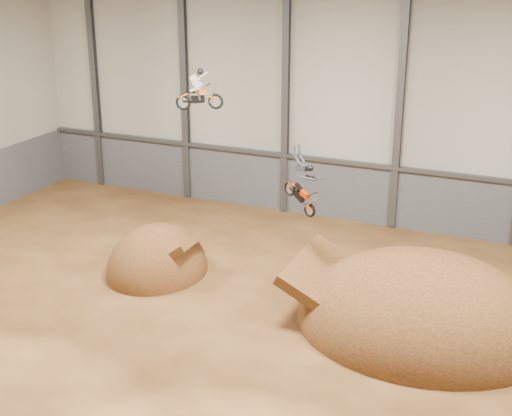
{
  "coord_description": "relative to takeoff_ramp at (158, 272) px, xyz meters",
  "views": [
    {
      "loc": [
        11.56,
        -23.4,
        14.96
      ],
      "look_at": [
        -0.47,
        4.0,
        4.17
      ],
      "focal_mm": 50.0,
      "sensor_mm": 36.0,
      "label": 1
    }
  ],
  "objects": [
    {
      "name": "steel_column_3",
      "position": [
        9.15,
        10.75,
        7.0
      ],
      "size": [
        0.4,
        0.36,
        13.9
      ],
      "primitive_type": "cube",
      "color": "#47494F",
      "rests_on": "ground"
    },
    {
      "name": "fmx_rider_b",
      "position": [
        7.19,
        0.27,
        5.68
      ],
      "size": [
        3.51,
        2.22,
        3.35
      ],
      "primitive_type": null,
      "rotation": [
        0.0,
        0.48,
        -0.45
      ],
      "color": "#AC2505"
    },
    {
      "name": "landing_ramp",
      "position": [
        13.04,
        -0.18,
        0.0
      ],
      "size": [
        10.66,
        9.43,
        6.15
      ],
      "primitive_type": "ellipsoid",
      "color": "#402410",
      "rests_on": "ground"
    },
    {
      "name": "back_wall",
      "position": [
        5.82,
        10.95,
        7.0
      ],
      "size": [
        40.0,
        0.1,
        14.0
      ],
      "primitive_type": "cube",
      "color": "#B3AF9F",
      "rests_on": "ground"
    },
    {
      "name": "steel_column_2",
      "position": [
        2.49,
        10.75,
        7.0
      ],
      "size": [
        0.4,
        0.36,
        13.9
      ],
      "primitive_type": "cube",
      "color": "#47494F",
      "rests_on": "ground"
    },
    {
      "name": "lower_band_back",
      "position": [
        5.82,
        10.85,
        1.75
      ],
      "size": [
        39.8,
        0.18,
        3.5
      ],
      "primitive_type": "cube",
      "color": "#54565B",
      "rests_on": "ground"
    },
    {
      "name": "floor",
      "position": [
        5.82,
        -4.05,
        0.0
      ],
      "size": [
        40.0,
        40.0,
        0.0
      ],
      "primitive_type": "plane",
      "color": "#4C2D14",
      "rests_on": "ground"
    },
    {
      "name": "steel_rail",
      "position": [
        5.82,
        10.7,
        3.55
      ],
      "size": [
        39.8,
        0.35,
        0.2
      ],
      "primitive_type": "cube",
      "color": "#47494F",
      "rests_on": "lower_band_back"
    },
    {
      "name": "takeoff_ramp",
      "position": [
        0.0,
        0.0,
        0.0
      ],
      "size": [
        4.82,
        5.56,
        4.82
      ],
      "primitive_type": "ellipsoid",
      "color": "#402410",
      "rests_on": "ground"
    },
    {
      "name": "steel_column_0",
      "position": [
        -10.85,
        10.75,
        7.0
      ],
      "size": [
        0.4,
        0.36,
        13.9
      ],
      "primitive_type": "cube",
      "color": "#47494F",
      "rests_on": "ground"
    },
    {
      "name": "fmx_rider_a",
      "position": [
        1.51,
        2.08,
        8.94
      ],
      "size": [
        2.61,
        1.35,
        2.28
      ],
      "primitive_type": null,
      "rotation": [
        0.0,
        -0.07,
        0.19
      ],
      "color": "orange"
    },
    {
      "name": "steel_column_1",
      "position": [
        -4.18,
        10.75,
        7.0
      ],
      "size": [
        0.4,
        0.36,
        13.9
      ],
      "primitive_type": "cube",
      "color": "#47494F",
      "rests_on": "ground"
    }
  ]
}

